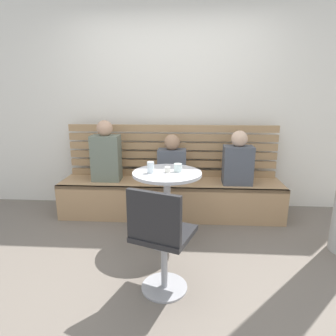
{
  "coord_description": "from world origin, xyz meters",
  "views": [
    {
      "loc": [
        0.18,
        -2.13,
        1.47
      ],
      "look_at": [
        0.0,
        0.66,
        0.75
      ],
      "focal_mm": 30.4,
      "sensor_mm": 36.0,
      "label": 1
    }
  ],
  "objects_px": {
    "booth_bench": "(171,198)",
    "person_child_left": "(172,161)",
    "cup_espresso_small": "(168,170)",
    "person_adult": "(106,154)",
    "cup_water_clear": "(151,167)",
    "cup_glass_short": "(178,168)",
    "person_child_middle": "(238,161)",
    "cafe_table": "(167,193)",
    "white_chair": "(161,238)"
  },
  "relations": [
    {
      "from": "booth_bench",
      "to": "person_child_left",
      "type": "xyz_separation_m",
      "value": [
        0.01,
        0.01,
        0.47
      ]
    },
    {
      "from": "booth_bench",
      "to": "cup_espresso_small",
      "type": "distance_m",
      "value": 0.86
    },
    {
      "from": "person_adult",
      "to": "cup_water_clear",
      "type": "xyz_separation_m",
      "value": [
        0.64,
        -0.71,
        0.02
      ]
    },
    {
      "from": "person_adult",
      "to": "cup_glass_short",
      "type": "height_order",
      "value": "person_adult"
    },
    {
      "from": "person_child_middle",
      "to": "cup_espresso_small",
      "type": "distance_m",
      "value": 1.01
    },
    {
      "from": "booth_bench",
      "to": "cafe_table",
      "type": "xyz_separation_m",
      "value": [
        0.0,
        -0.66,
        0.3
      ]
    },
    {
      "from": "cup_glass_short",
      "to": "person_child_left",
      "type": "bearing_deg",
      "value": 97.88
    },
    {
      "from": "person_child_left",
      "to": "person_child_middle",
      "type": "relative_size",
      "value": 0.91
    },
    {
      "from": "person_child_left",
      "to": "cup_water_clear",
      "type": "xyz_separation_m",
      "value": [
        -0.17,
        -0.71,
        0.1
      ]
    },
    {
      "from": "person_adult",
      "to": "person_child_middle",
      "type": "relative_size",
      "value": 1.16
    },
    {
      "from": "person_child_left",
      "to": "person_adult",
      "type": "bearing_deg",
      "value": 179.95
    },
    {
      "from": "cafe_table",
      "to": "cup_espresso_small",
      "type": "distance_m",
      "value": 0.25
    },
    {
      "from": "cafe_table",
      "to": "person_adult",
      "type": "xyz_separation_m",
      "value": [
        -0.8,
        0.67,
        0.25
      ]
    },
    {
      "from": "white_chair",
      "to": "cup_water_clear",
      "type": "bearing_deg",
      "value": 101.9
    },
    {
      "from": "person_adult",
      "to": "cup_water_clear",
      "type": "distance_m",
      "value": 0.95
    },
    {
      "from": "cafe_table",
      "to": "cup_glass_short",
      "type": "bearing_deg",
      "value": 11.29
    },
    {
      "from": "cup_water_clear",
      "to": "cup_espresso_small",
      "type": "xyz_separation_m",
      "value": [
        0.16,
        0.03,
        -0.03
      ]
    },
    {
      "from": "person_child_left",
      "to": "cup_espresso_small",
      "type": "relative_size",
      "value": 10.32
    },
    {
      "from": "cup_water_clear",
      "to": "booth_bench",
      "type": "bearing_deg",
      "value": 77.39
    },
    {
      "from": "white_chair",
      "to": "person_adult",
      "type": "relative_size",
      "value": 1.15
    },
    {
      "from": "person_child_left",
      "to": "cup_glass_short",
      "type": "height_order",
      "value": "person_child_left"
    },
    {
      "from": "white_chair",
      "to": "cup_espresso_small",
      "type": "relative_size",
      "value": 15.18
    },
    {
      "from": "cafe_table",
      "to": "person_child_middle",
      "type": "distance_m",
      "value": 1.02
    },
    {
      "from": "person_adult",
      "to": "cup_espresso_small",
      "type": "xyz_separation_m",
      "value": [
        0.8,
        -0.68,
        -0.0
      ]
    },
    {
      "from": "white_chair",
      "to": "person_child_middle",
      "type": "distance_m",
      "value": 1.65
    },
    {
      "from": "cafe_table",
      "to": "person_child_middle",
      "type": "xyz_separation_m",
      "value": [
        0.79,
        0.62,
        0.2
      ]
    },
    {
      "from": "booth_bench",
      "to": "cup_espresso_small",
      "type": "height_order",
      "value": "cup_espresso_small"
    },
    {
      "from": "cafe_table",
      "to": "cup_espresso_small",
      "type": "height_order",
      "value": "cup_espresso_small"
    },
    {
      "from": "cafe_table",
      "to": "person_adult",
      "type": "distance_m",
      "value": 1.07
    },
    {
      "from": "person_child_left",
      "to": "booth_bench",
      "type": "bearing_deg",
      "value": -137.77
    },
    {
      "from": "cafe_table",
      "to": "white_chair",
      "type": "relative_size",
      "value": 0.87
    },
    {
      "from": "person_child_middle",
      "to": "cup_glass_short",
      "type": "relative_size",
      "value": 7.95
    },
    {
      "from": "booth_bench",
      "to": "cup_water_clear",
      "type": "height_order",
      "value": "cup_water_clear"
    },
    {
      "from": "white_chair",
      "to": "cup_water_clear",
      "type": "relative_size",
      "value": 7.73
    },
    {
      "from": "booth_bench",
      "to": "person_adult",
      "type": "bearing_deg",
      "value": 178.98
    },
    {
      "from": "cafe_table",
      "to": "cup_glass_short",
      "type": "xyz_separation_m",
      "value": [
        0.1,
        0.02,
        0.26
      ]
    },
    {
      "from": "person_child_left",
      "to": "cup_glass_short",
      "type": "relative_size",
      "value": 7.23
    },
    {
      "from": "cup_water_clear",
      "to": "white_chair",
      "type": "bearing_deg",
      "value": -78.1
    },
    {
      "from": "person_adult",
      "to": "person_child_left",
      "type": "height_order",
      "value": "person_adult"
    },
    {
      "from": "person_child_left",
      "to": "person_child_middle",
      "type": "distance_m",
      "value": 0.78
    },
    {
      "from": "person_adult",
      "to": "white_chair",
      "type": "bearing_deg",
      "value": -61.68
    },
    {
      "from": "booth_bench",
      "to": "cup_water_clear",
      "type": "relative_size",
      "value": 24.55
    },
    {
      "from": "person_adult",
      "to": "cup_glass_short",
      "type": "distance_m",
      "value": 1.11
    },
    {
      "from": "cafe_table",
      "to": "person_adult",
      "type": "bearing_deg",
      "value": 139.87
    },
    {
      "from": "booth_bench",
      "to": "person_adult",
      "type": "xyz_separation_m",
      "value": [
        -0.79,
        0.01,
        0.55
      ]
    },
    {
      "from": "booth_bench",
      "to": "white_chair",
      "type": "distance_m",
      "value": 1.49
    },
    {
      "from": "booth_bench",
      "to": "cup_glass_short",
      "type": "bearing_deg",
      "value": -80.66
    },
    {
      "from": "booth_bench",
      "to": "person_child_middle",
      "type": "bearing_deg",
      "value": -2.61
    },
    {
      "from": "person_child_middle",
      "to": "cup_espresso_small",
      "type": "relative_size",
      "value": 11.36
    },
    {
      "from": "cafe_table",
      "to": "cup_espresso_small",
      "type": "bearing_deg",
      "value": -77.95
    }
  ]
}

